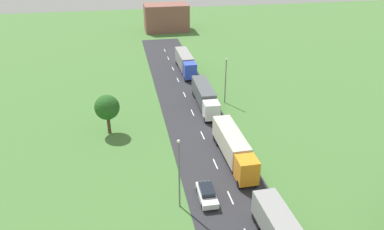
{
  "coord_description": "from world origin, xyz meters",
  "views": [
    {
      "loc": [
        -10.99,
        -9.27,
        27.94
      ],
      "look_at": [
        -0.98,
        42.37,
        1.94
      ],
      "focal_mm": 35.52,
      "sensor_mm": 36.0,
      "label": 1
    }
  ],
  "objects_px": {
    "car_third": "(207,194)",
    "lamppost_third": "(226,78)",
    "truck_third": "(205,96)",
    "distant_building": "(166,17)",
    "tree_oak": "(107,108)",
    "truck_second": "(234,147)",
    "truck_fourth": "(185,62)",
    "lamppost_second": "(179,171)"
  },
  "relations": [
    {
      "from": "lamppost_third",
      "to": "distant_building",
      "type": "distance_m",
      "value": 54.83
    },
    {
      "from": "tree_oak",
      "to": "truck_third",
      "type": "bearing_deg",
      "value": 21.25
    },
    {
      "from": "car_third",
      "to": "tree_oak",
      "type": "distance_m",
      "value": 21.53
    },
    {
      "from": "lamppost_third",
      "to": "distant_building",
      "type": "height_order",
      "value": "lamppost_third"
    },
    {
      "from": "truck_second",
      "to": "tree_oak",
      "type": "xyz_separation_m",
      "value": [
        -16.16,
        11.02,
        2.06
      ]
    },
    {
      "from": "truck_third",
      "to": "truck_fourth",
      "type": "bearing_deg",
      "value": 90.4
    },
    {
      "from": "car_third",
      "to": "lamppost_third",
      "type": "xyz_separation_m",
      "value": [
        9.17,
        25.64,
        3.71
      ]
    },
    {
      "from": "truck_third",
      "to": "tree_oak",
      "type": "relative_size",
      "value": 2.1
    },
    {
      "from": "truck_third",
      "to": "lamppost_second",
      "type": "relative_size",
      "value": 1.5
    },
    {
      "from": "car_third",
      "to": "lamppost_third",
      "type": "distance_m",
      "value": 27.48
    },
    {
      "from": "truck_fourth",
      "to": "distant_building",
      "type": "bearing_deg",
      "value": 88.67
    },
    {
      "from": "lamppost_second",
      "to": "truck_fourth",
      "type": "bearing_deg",
      "value": 79.1
    },
    {
      "from": "truck_third",
      "to": "car_third",
      "type": "relative_size",
      "value": 2.9
    },
    {
      "from": "truck_fourth",
      "to": "distant_building",
      "type": "xyz_separation_m",
      "value": [
        0.87,
        37.55,
        1.63
      ]
    },
    {
      "from": "distant_building",
      "to": "lamppost_second",
      "type": "bearing_deg",
      "value": -96.5
    },
    {
      "from": "lamppost_third",
      "to": "distant_building",
      "type": "bearing_deg",
      "value": 93.32
    },
    {
      "from": "lamppost_third",
      "to": "tree_oak",
      "type": "xyz_separation_m",
      "value": [
        -20.1,
        -7.4,
        -0.34
      ]
    },
    {
      "from": "car_third",
      "to": "truck_fourth",
      "type": "bearing_deg",
      "value": 83.17
    },
    {
      "from": "car_third",
      "to": "distant_building",
      "type": "height_order",
      "value": "distant_building"
    },
    {
      "from": "lamppost_second",
      "to": "tree_oak",
      "type": "distance_m",
      "value": 20.28
    },
    {
      "from": "lamppost_second",
      "to": "lamppost_third",
      "type": "bearing_deg",
      "value": 64.64
    },
    {
      "from": "truck_second",
      "to": "truck_fourth",
      "type": "height_order",
      "value": "truck_fourth"
    },
    {
      "from": "truck_fourth",
      "to": "lamppost_third",
      "type": "relative_size",
      "value": 1.55
    },
    {
      "from": "car_third",
      "to": "tree_oak",
      "type": "bearing_deg",
      "value": 120.91
    },
    {
      "from": "car_third",
      "to": "lamppost_second",
      "type": "distance_m",
      "value": 5.09
    },
    {
      "from": "truck_second",
      "to": "truck_fourth",
      "type": "bearing_deg",
      "value": 90.18
    },
    {
      "from": "car_third",
      "to": "tree_oak",
      "type": "relative_size",
      "value": 0.72
    },
    {
      "from": "car_third",
      "to": "lamppost_third",
      "type": "height_order",
      "value": "lamppost_third"
    },
    {
      "from": "truck_third",
      "to": "distant_building",
      "type": "relative_size",
      "value": 1.0
    },
    {
      "from": "truck_fourth",
      "to": "lamppost_second",
      "type": "relative_size",
      "value": 1.48
    },
    {
      "from": "tree_oak",
      "to": "car_third",
      "type": "bearing_deg",
      "value": -59.09
    },
    {
      "from": "car_third",
      "to": "truck_third",
      "type": "bearing_deg",
      "value": 77.91
    },
    {
      "from": "lamppost_second",
      "to": "distant_building",
      "type": "xyz_separation_m",
      "value": [
        9.22,
        80.89,
        -0.9
      ]
    },
    {
      "from": "truck_fourth",
      "to": "tree_oak",
      "type": "height_order",
      "value": "tree_oak"
    },
    {
      "from": "car_third",
      "to": "distant_building",
      "type": "bearing_deg",
      "value": 85.73
    },
    {
      "from": "truck_third",
      "to": "distant_building",
      "type": "bearing_deg",
      "value": 89.24
    },
    {
      "from": "truck_third",
      "to": "car_third",
      "type": "height_order",
      "value": "truck_third"
    },
    {
      "from": "truck_third",
      "to": "distant_building",
      "type": "xyz_separation_m",
      "value": [
        0.74,
        55.84,
        1.77
      ]
    },
    {
      "from": "truck_fourth",
      "to": "car_third",
      "type": "distance_m",
      "value": 43.16
    },
    {
      "from": "truck_third",
      "to": "lamppost_second",
      "type": "distance_m",
      "value": 26.57
    },
    {
      "from": "truck_fourth",
      "to": "lamppost_third",
      "type": "xyz_separation_m",
      "value": [
        4.05,
        -17.19,
        2.33
      ]
    },
    {
      "from": "truck_fourth",
      "to": "tree_oak",
      "type": "distance_m",
      "value": 29.43
    }
  ]
}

